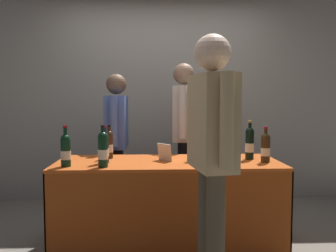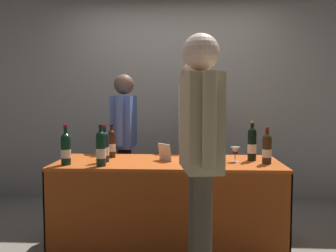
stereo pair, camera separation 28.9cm
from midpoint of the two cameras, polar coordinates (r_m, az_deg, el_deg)
The scene contains 17 objects.
ground_plane at distance 3.34m, azimuth 2.61°, elevation -18.42°, with size 12.00×12.00×0.00m, color gray.
back_partition at distance 4.70m, azimuth 2.76°, elevation 5.29°, with size 5.60×0.12×2.75m, color #9E998E.
tasting_table at distance 3.17m, azimuth 2.64°, elevation -9.54°, with size 1.89×0.75×0.76m.
featured_wine_bottle at distance 3.08m, azimuth -7.24°, elevation -3.17°, with size 0.08×0.08×0.31m.
display_bottle_0 at distance 3.24m, azimuth 15.50°, elevation -2.69°, with size 0.08×0.08×0.34m.
display_bottle_1 at distance 3.16m, azimuth 10.84°, elevation -2.78°, with size 0.07×0.07×0.35m.
display_bottle_2 at distance 3.00m, azimuth -13.05°, elevation -3.46°, with size 0.08×0.08×0.32m.
display_bottle_3 at distance 2.90m, azimuth -7.64°, elevation -3.46°, with size 0.08×0.08×0.33m.
display_bottle_4 at distance 3.12m, azimuth 17.79°, elevation -3.37°, with size 0.08×0.08×0.30m.
display_bottle_5 at distance 3.31m, azimuth -6.31°, elevation -2.72°, with size 0.07×0.07×0.30m.
display_bottle_6 at distance 3.01m, azimuth 9.55°, elevation -3.21°, with size 0.07×0.07×0.33m.
wine_glass_near_vendor at distance 3.15m, azimuth 13.07°, elevation -3.88°, with size 0.08×0.08×0.13m.
flower_vase at distance 3.19m, azimuth 7.32°, elevation -3.22°, with size 0.11×0.11×0.37m.
brochure_stand at distance 3.13m, azimuth 2.13°, elevation -4.13°, with size 0.16×0.01×0.15m, color silver.
vendor_presenter at distance 3.97m, azimuth 5.73°, elevation 0.21°, with size 0.27×0.61×1.67m.
vendor_assistant at distance 3.92m, azimuth -4.77°, elevation -0.98°, with size 0.21×0.64×1.55m.
taster_foreground_right at distance 2.31m, azimuth 8.65°, elevation -2.36°, with size 0.27×0.61×1.69m.
Camera 2 is at (0.15, -3.08, 1.29)m, focal length 39.03 mm.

